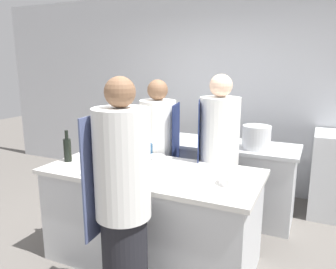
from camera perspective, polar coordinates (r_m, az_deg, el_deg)
name	(u,v)px	position (r m, az deg, el deg)	size (l,w,h in m)	color
ground_plane	(152,258)	(3.32, -2.73, -20.71)	(16.00, 16.00, 0.00)	#605B56
wall_back	(220,92)	(4.78, 9.12, 7.33)	(8.00, 0.06, 2.80)	silver
prep_counter	(152,215)	(3.10, -2.82, -13.85)	(1.92, 0.90, 0.88)	silver
pass_counter	(211,177)	(4.08, 7.54, -7.32)	(1.99, 0.66, 0.88)	silver
chef_at_prep_near	(123,206)	(2.29, -7.83, -12.26)	(0.40, 0.38, 1.74)	black
chef_at_stove	(158,155)	(3.64, -1.69, -3.54)	(0.44, 0.43, 1.64)	black
chef_at_pass_far	(218,162)	(3.31, 8.70, -4.69)	(0.45, 0.44, 1.71)	black
bottle_olive_oil	(119,145)	(3.38, -8.57, -1.87)	(0.07, 0.07, 0.27)	#B2A84C
bottle_vinegar	(114,166)	(2.77, -9.41, -5.51)	(0.08, 0.08, 0.22)	#5B2319
bottle_wine	(149,151)	(3.17, -3.40, -2.95)	(0.08, 0.08, 0.24)	#2D5175
bottle_cooking_oil	(92,160)	(2.92, -13.14, -4.33)	(0.07, 0.07, 0.27)	#19471E
bottle_sauce	(140,160)	(2.89, -4.94, -4.40)	(0.07, 0.07, 0.24)	silver
bottle_water	(67,149)	(3.28, -17.11, -2.44)	(0.07, 0.07, 0.31)	black
bowl_mixing_large	(156,160)	(3.05, -2.10, -4.53)	(0.17, 0.17, 0.09)	white
bowl_prep_small	(233,180)	(2.63, 11.18, -7.75)	(0.21, 0.21, 0.07)	white
bowl_ceramic_blue	(99,158)	(3.26, -11.97, -3.95)	(0.25, 0.25, 0.06)	tan
bowl_wooden_salad	(147,171)	(2.77, -3.69, -6.33)	(0.22, 0.22, 0.09)	#B7BABC
cup	(87,171)	(2.85, -13.90, -6.15)	(0.07, 0.07, 0.09)	white
cutting_board	(188,174)	(2.81, 3.45, -6.84)	(0.40, 0.21, 0.01)	white
stockpot	(256,137)	(3.71, 15.15, -0.48)	(0.31, 0.31, 0.26)	silver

